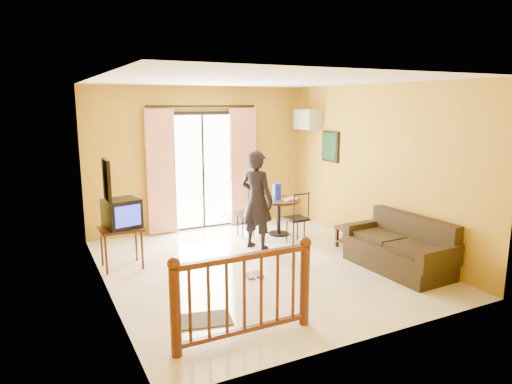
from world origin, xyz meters
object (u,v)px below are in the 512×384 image
coffee_table (359,237)px  television (122,213)px  sofa (401,250)px  dining_table (279,207)px  standing_person (257,200)px

coffee_table → television: bearing=164.8°
coffee_table → sofa: sofa is taller
dining_table → standing_person: 0.98m
television → coffee_table: (3.72, -1.01, -0.60)m
dining_table → standing_person: bearing=-143.4°
coffee_table → sofa: bearing=-89.8°
television → coffee_table: size_ratio=0.68×
coffee_table → dining_table: bearing=116.3°
television → coffee_table: 3.90m
dining_table → coffee_table: (0.73, -1.48, -0.29)m
dining_table → standing_person: standing_person is taller
dining_table → sofa: (0.74, -2.44, -0.24)m
dining_table → coffee_table: size_ratio=0.99×
sofa → standing_person: size_ratio=1.02×
television → sofa: 4.25m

